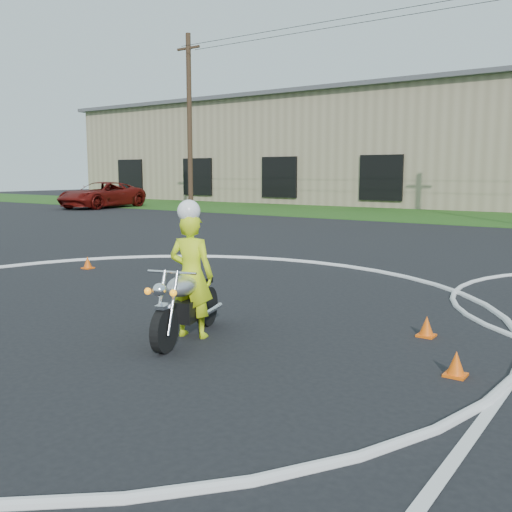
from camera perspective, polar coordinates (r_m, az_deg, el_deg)
The scene contains 7 objects.
grass_strip at distance 31.69m, azimuth 22.16°, elevation 3.52°, with size 120.00×10.00×0.02m, color #1E4714.
course_markings at distance 9.83m, azimuth 3.50°, elevation -5.33°, with size 19.05×19.05×0.12m.
primary_motorcycle at distance 8.08m, azimuth -7.01°, elevation -4.72°, with size 0.83×1.95×1.06m.
rider_primary_grp at distance 8.10m, azimuth -6.50°, elevation -1.55°, with size 0.74×0.60×1.96m.
pickup_grp at distance 39.62m, azimuth -15.18°, elevation 5.92°, with size 3.48×6.47×1.73m.
traffic_cones at distance 8.19m, azimuth 14.27°, elevation -7.46°, with size 15.92×12.39×0.30m.
warehouse at distance 50.54m, azimuth 5.50°, elevation 10.37°, with size 41.00×17.00×8.30m.
Camera 1 is at (7.20, -3.77, 2.33)m, focal length 40.00 mm.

